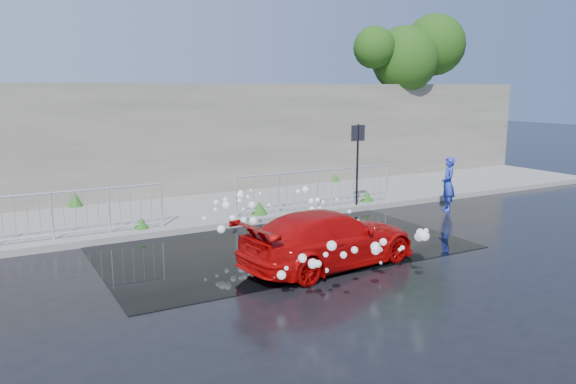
# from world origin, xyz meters

# --- Properties ---
(ground) EXTENTS (90.00, 90.00, 0.00)m
(ground) POSITION_xyz_m (0.00, 0.00, 0.00)
(ground) COLOR black
(ground) RESTS_ON ground
(pavement) EXTENTS (30.00, 4.00, 0.15)m
(pavement) POSITION_xyz_m (0.00, 5.00, 0.07)
(pavement) COLOR slate
(pavement) RESTS_ON ground
(curb) EXTENTS (30.00, 0.25, 0.16)m
(curb) POSITION_xyz_m (0.00, 3.00, 0.08)
(curb) COLOR slate
(curb) RESTS_ON ground
(retaining_wall) EXTENTS (30.00, 0.60, 3.50)m
(retaining_wall) POSITION_xyz_m (0.00, 7.20, 1.90)
(retaining_wall) COLOR #5B584D
(retaining_wall) RESTS_ON pavement
(puddle) EXTENTS (8.00, 5.00, 0.01)m
(puddle) POSITION_xyz_m (0.50, 1.00, 0.01)
(puddle) COLOR black
(puddle) RESTS_ON ground
(sign_post) EXTENTS (0.45, 0.06, 2.50)m
(sign_post) POSITION_xyz_m (4.20, 3.10, 1.72)
(sign_post) COLOR black
(sign_post) RESTS_ON ground
(tree) EXTENTS (5.01, 2.57, 6.42)m
(tree) POSITION_xyz_m (9.95, 7.41, 4.85)
(tree) COLOR #332114
(tree) RESTS_ON ground
(railing_left) EXTENTS (5.05, 0.05, 1.10)m
(railing_left) POSITION_xyz_m (-4.00, 3.35, 0.74)
(railing_left) COLOR silver
(railing_left) RESTS_ON pavement
(railing_right) EXTENTS (5.05, 0.05, 1.10)m
(railing_right) POSITION_xyz_m (3.00, 3.35, 0.74)
(railing_right) COLOR silver
(railing_right) RESTS_ON pavement
(weeds) EXTENTS (12.17, 3.93, 0.43)m
(weeds) POSITION_xyz_m (-0.34, 4.59, 0.33)
(weeds) COLOR #134917
(weeds) RESTS_ON pavement
(water_spray) EXTENTS (3.48, 5.56, 1.01)m
(water_spray) POSITION_xyz_m (0.38, -0.18, 0.74)
(water_spray) COLOR white
(water_spray) RESTS_ON ground
(red_car) EXTENTS (4.05, 2.09, 1.12)m
(red_car) POSITION_xyz_m (0.67, -0.85, 0.56)
(red_car) COLOR #B20707
(red_car) RESTS_ON ground
(person) EXTENTS (0.62, 0.68, 1.57)m
(person) POSITION_xyz_m (6.50, 1.80, 0.78)
(person) COLOR #253ABA
(person) RESTS_ON ground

